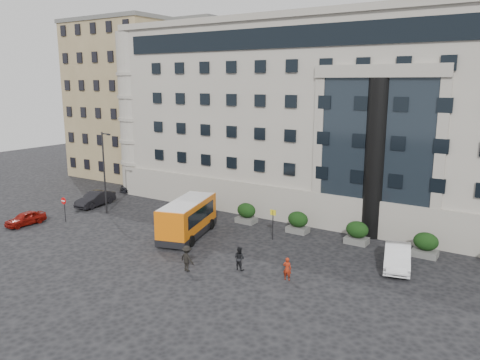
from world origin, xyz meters
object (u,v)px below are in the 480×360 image
object	(u,v)px
hedge_b	(246,213)
pedestrian_c	(187,258)
hedge_d	(357,232)
hedge_e	(426,245)
street_lamp	(105,170)
parked_car_d	(150,186)
parked_car_a	(25,218)
hedge_c	(298,222)
pedestrian_a	(287,269)
minibus	(188,217)
parked_car_b	(95,199)
bus_stop_sign	(273,219)
white_taxi	(397,257)
hedge_a	(201,205)
no_entry_sign	(64,204)
pedestrian_b	(239,258)
parked_car_c	(137,185)
red_truck	(172,169)

from	to	relation	value
hedge_b	pedestrian_c	bearing A→B (deg)	-77.78
hedge_d	hedge_e	distance (m)	5.20
street_lamp	parked_car_d	size ratio (longest dim) A/B	1.74
hedge_e	parked_car_a	distance (m)	33.95
hedge_c	parked_car_d	distance (m)	21.92
hedge_c	parked_car_a	size ratio (longest dim) A/B	0.51
street_lamp	pedestrian_a	xyz separation A→B (m)	(22.07, -4.45, -3.60)
minibus	parked_car_b	world-z (taller)	minibus
bus_stop_sign	white_taxi	distance (m)	10.17
hedge_a	no_entry_sign	xyz separation A→B (m)	(-9.00, -8.84, 0.72)
hedge_b	pedestrian_c	distance (m)	11.90
hedge_e	pedestrian_b	world-z (taller)	hedge_e
bus_stop_sign	hedge_d	bearing A→B (deg)	24.66
pedestrian_b	pedestrian_c	world-z (taller)	pedestrian_c
parked_car_c	white_taxi	bearing A→B (deg)	-8.64
minibus	parked_car_c	bearing A→B (deg)	131.44
parked_car_d	pedestrian_c	xyz separation A→B (m)	(18.76, -16.16, 0.26)
hedge_e	minibus	size ratio (longest dim) A/B	0.24
hedge_a	hedge_d	bearing A→B (deg)	0.00
hedge_a	hedge_d	distance (m)	15.60
no_entry_sign	pedestrian_c	xyz separation A→B (m)	(16.72, -2.79, -0.75)
hedge_c	bus_stop_sign	xyz separation A→B (m)	(-0.90, -2.80, 0.80)
pedestrian_c	pedestrian_a	bearing A→B (deg)	-150.49
parked_car_b	parked_car_d	xyz separation A→B (m)	(0.07, 8.04, -0.12)
bus_stop_sign	parked_car_d	size ratio (longest dim) A/B	0.55
parked_car_d	parked_car_b	bearing A→B (deg)	-92.64
parked_car_c	bus_stop_sign	bearing A→B (deg)	-13.03
hedge_e	hedge_a	bearing A→B (deg)	180.00
hedge_d	pedestrian_a	world-z (taller)	hedge_d
hedge_d	pedestrian_c	xyz separation A→B (m)	(-7.88, -11.63, -0.03)
hedge_d	parked_car_c	size ratio (longest dim) A/B	0.40
street_lamp	pedestrian_b	distance (m)	19.43
street_lamp	red_truck	size ratio (longest dim) A/B	1.45
pedestrian_a	pedestrian_b	size ratio (longest dim) A/B	0.93
red_truck	parked_car_d	bearing A→B (deg)	-73.68
parked_car_b	pedestrian_a	bearing A→B (deg)	-20.38
minibus	red_truck	bearing A→B (deg)	117.75
bus_stop_sign	parked_car_d	world-z (taller)	bus_stop_sign
red_truck	parked_car_a	xyz separation A→B (m)	(1.66, -21.99, -0.91)
white_taxi	bus_stop_sign	bearing A→B (deg)	163.05
pedestrian_b	white_taxi	bearing A→B (deg)	-138.11
street_lamp	minibus	xyz separation A→B (m)	(11.03, -1.05, -2.70)
hedge_e	pedestrian_c	size ratio (longest dim) A/B	1.02
no_entry_sign	parked_car_a	distance (m)	3.50
hedge_a	parked_car_c	world-z (taller)	hedge_a
parked_car_a	pedestrian_c	world-z (taller)	pedestrian_c
pedestrian_a	parked_car_b	bearing A→B (deg)	-22.95
white_taxi	hedge_d	bearing A→B (deg)	126.47
hedge_d	parked_car_d	world-z (taller)	hedge_d
hedge_d	parked_car_a	world-z (taller)	hedge_d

